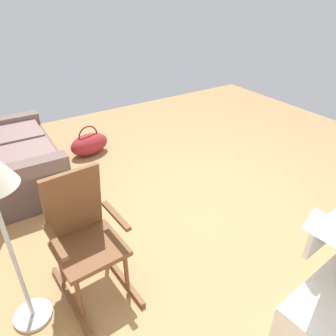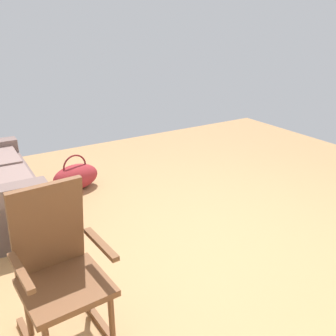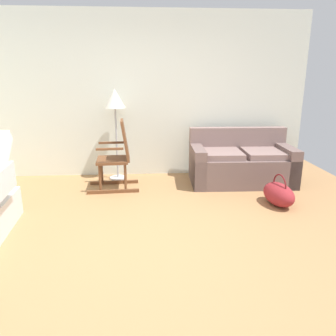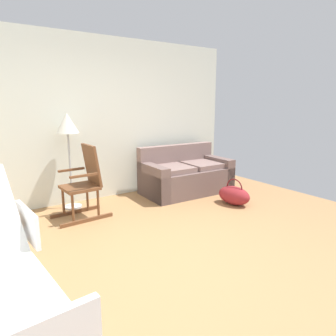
{
  "view_description": "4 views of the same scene",
  "coord_description": "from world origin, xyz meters",
  "px_view_note": "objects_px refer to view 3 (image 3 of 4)",
  "views": [
    {
      "loc": [
        -2.26,
        2.11,
        2.19
      ],
      "look_at": [
        -0.12,
        0.73,
        0.67
      ],
      "focal_mm": 34.08,
      "sensor_mm": 36.0,
      "label": 1
    },
    {
      "loc": [
        -2.33,
        2.11,
        1.91
      ],
      "look_at": [
        0.26,
        0.5,
        0.7
      ],
      "focal_mm": 40.74,
      "sensor_mm": 36.0,
      "label": 2
    },
    {
      "loc": [
        0.05,
        -3.06,
        1.65
      ],
      "look_at": [
        0.28,
        0.52,
        0.63
      ],
      "focal_mm": 34.33,
      "sensor_mm": 36.0,
      "label": 3
    },
    {
      "loc": [
        -1.78,
        -2.52,
        1.64
      ],
      "look_at": [
        0.28,
        0.55,
        0.84
      ],
      "focal_mm": 32.74,
      "sensor_mm": 36.0,
      "label": 4
    }
  ],
  "objects_px": {
    "floor_lamp": "(115,105)",
    "duffel_bag": "(279,194)",
    "rocking_chair": "(117,156)",
    "couch": "(241,164)"
  },
  "relations": [
    {
      "from": "floor_lamp",
      "to": "rocking_chair",
      "type": "bearing_deg",
      "value": -84.0
    },
    {
      "from": "floor_lamp",
      "to": "duffel_bag",
      "type": "bearing_deg",
      "value": -30.36
    },
    {
      "from": "couch",
      "to": "floor_lamp",
      "type": "distance_m",
      "value": 2.23
    },
    {
      "from": "floor_lamp",
      "to": "duffel_bag",
      "type": "relative_size",
      "value": 2.45
    },
    {
      "from": "couch",
      "to": "floor_lamp",
      "type": "xyz_separation_m",
      "value": [
        -2.0,
        0.31,
        0.92
      ]
    },
    {
      "from": "couch",
      "to": "rocking_chair",
      "type": "relative_size",
      "value": 1.54
    },
    {
      "from": "rocking_chair",
      "to": "floor_lamp",
      "type": "height_order",
      "value": "floor_lamp"
    },
    {
      "from": "couch",
      "to": "duffel_bag",
      "type": "bearing_deg",
      "value": -76.81
    },
    {
      "from": "couch",
      "to": "floor_lamp",
      "type": "bearing_deg",
      "value": 171.13
    },
    {
      "from": "rocking_chair",
      "to": "duffel_bag",
      "type": "height_order",
      "value": "rocking_chair"
    }
  ]
}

